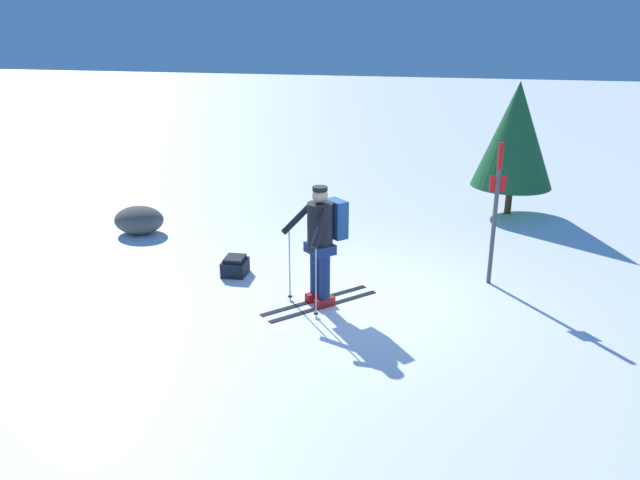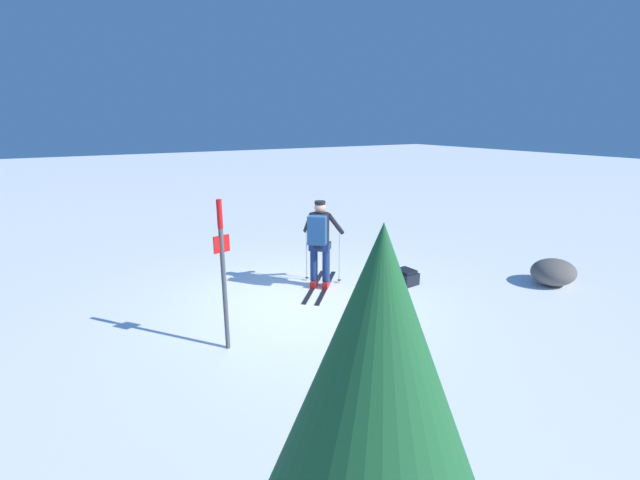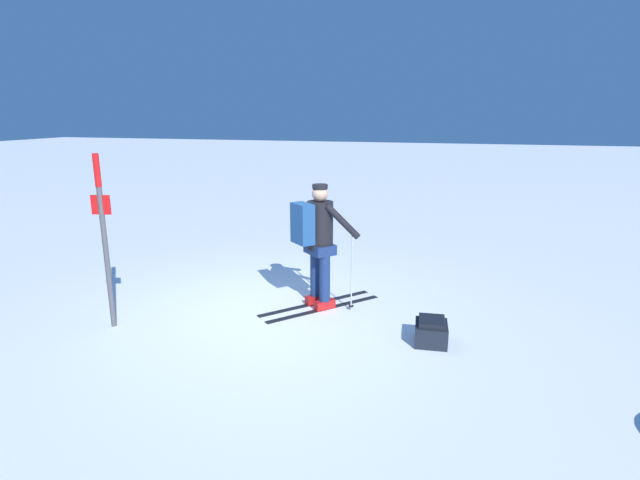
# 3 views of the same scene
# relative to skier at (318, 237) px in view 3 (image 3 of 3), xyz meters

# --- Properties ---
(ground_plane) EXTENTS (80.00, 80.00, 0.00)m
(ground_plane) POSITION_rel_skier_xyz_m (-0.58, -0.36, -1.03)
(ground_plane) COLOR white
(skier) EXTENTS (1.48, 1.59, 1.76)m
(skier) POSITION_rel_skier_xyz_m (0.00, 0.00, 0.00)
(skier) COLOR black
(skier) RESTS_ON ground_plane
(dropped_backpack) EXTENTS (0.41, 0.46, 0.31)m
(dropped_backpack) POSITION_rel_skier_xyz_m (1.63, -0.72, -0.89)
(dropped_backpack) COLOR black
(dropped_backpack) RESTS_ON ground_plane
(trail_marker) EXTENTS (0.24, 0.08, 2.22)m
(trail_marker) POSITION_rel_skier_xyz_m (-2.37, -1.35, 0.29)
(trail_marker) COLOR #4C4C51
(trail_marker) RESTS_ON ground_plane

